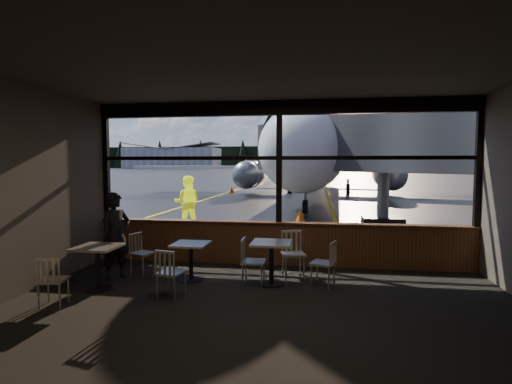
% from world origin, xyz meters
% --- Properties ---
extents(ground_plane, '(520.00, 520.00, 0.00)m').
position_xyz_m(ground_plane, '(0.00, 120.00, 0.00)').
color(ground_plane, black).
rests_on(ground_plane, ground).
extents(carpet_floor, '(8.00, 6.00, 0.01)m').
position_xyz_m(carpet_floor, '(0.00, -3.00, 0.01)').
color(carpet_floor, black).
rests_on(carpet_floor, ground).
extents(ceiling, '(8.00, 6.00, 0.04)m').
position_xyz_m(ceiling, '(0.00, -3.00, 3.50)').
color(ceiling, '#38332D').
rests_on(ceiling, ground).
extents(wall_left, '(0.04, 6.00, 3.50)m').
position_xyz_m(wall_left, '(-4.00, -3.00, 1.75)').
color(wall_left, '#4C453D').
rests_on(wall_left, ground).
extents(wall_back, '(8.00, 0.04, 3.50)m').
position_xyz_m(wall_back, '(0.00, -6.00, 1.75)').
color(wall_back, '#4C453D').
rests_on(wall_back, ground).
extents(window_sill, '(8.00, 0.28, 0.90)m').
position_xyz_m(window_sill, '(0.00, 0.00, 0.45)').
color(window_sill, '#4C2A17').
rests_on(window_sill, ground).
extents(window_header, '(8.00, 0.18, 0.30)m').
position_xyz_m(window_header, '(0.00, 0.00, 3.35)').
color(window_header, black).
rests_on(window_header, ground).
extents(mullion_left, '(0.12, 0.12, 2.60)m').
position_xyz_m(mullion_left, '(-3.95, 0.00, 2.20)').
color(mullion_left, black).
rests_on(mullion_left, ground).
extents(mullion_centre, '(0.12, 0.12, 2.60)m').
position_xyz_m(mullion_centre, '(0.00, 0.00, 2.20)').
color(mullion_centre, black).
rests_on(mullion_centre, ground).
extents(mullion_right, '(0.12, 0.12, 2.60)m').
position_xyz_m(mullion_right, '(3.95, 0.00, 2.20)').
color(mullion_right, black).
rests_on(mullion_right, ground).
extents(window_transom, '(8.00, 0.10, 0.08)m').
position_xyz_m(window_transom, '(0.00, 0.00, 2.30)').
color(window_transom, black).
rests_on(window_transom, ground).
extents(airliner, '(29.31, 34.56, 10.15)m').
position_xyz_m(airliner, '(0.84, 20.41, 5.07)').
color(airliner, white).
rests_on(airliner, ground_plane).
extents(jet_bridge, '(8.39, 10.25, 4.47)m').
position_xyz_m(jet_bridge, '(3.60, 5.50, 2.24)').
color(jet_bridge, '#28282A').
rests_on(jet_bridge, ground_plane).
extents(cafe_table_near, '(0.71, 0.71, 0.78)m').
position_xyz_m(cafe_table_near, '(0.01, -1.44, 0.39)').
color(cafe_table_near, gray).
rests_on(cafe_table_near, carpet_floor).
extents(cafe_table_mid, '(0.64, 0.64, 0.71)m').
position_xyz_m(cafe_table_mid, '(-1.50, -1.43, 0.35)').
color(cafe_table_mid, gray).
rests_on(cafe_table_mid, carpet_floor).
extents(cafe_table_left, '(0.70, 0.70, 0.77)m').
position_xyz_m(cafe_table_left, '(-2.91, -2.20, 0.38)').
color(cafe_table_left, '#A7A09A').
rests_on(cafe_table_left, carpet_floor).
extents(chair_near_e, '(0.57, 0.57, 0.83)m').
position_xyz_m(chair_near_e, '(0.92, -1.43, 0.41)').
color(chair_near_e, beige).
rests_on(chair_near_e, carpet_floor).
extents(chair_near_w, '(0.47, 0.47, 0.86)m').
position_xyz_m(chair_near_w, '(-0.30, -1.58, 0.43)').
color(chair_near_w, '#AAA599').
rests_on(chair_near_w, carpet_floor).
extents(chair_near_n, '(0.59, 0.59, 0.89)m').
position_xyz_m(chair_near_n, '(0.36, -0.95, 0.45)').
color(chair_near_n, beige).
rests_on(chair_near_n, carpet_floor).
extents(chair_mid_s, '(0.54, 0.54, 0.83)m').
position_xyz_m(chair_mid_s, '(-1.51, -2.42, 0.41)').
color(chair_mid_s, '#ABA79A').
rests_on(chair_mid_s, carpet_floor).
extents(chair_mid_w, '(0.56, 0.56, 0.81)m').
position_xyz_m(chair_mid_w, '(-2.59, -1.14, 0.41)').
color(chair_mid_w, '#B9B3A7').
rests_on(chair_mid_w, carpet_floor).
extents(chair_left_s, '(0.51, 0.51, 0.80)m').
position_xyz_m(chair_left_s, '(-3.16, -3.04, 0.40)').
color(chair_left_s, '#ABA79A').
rests_on(chair_left_s, carpet_floor).
extents(passenger, '(0.64, 0.72, 1.65)m').
position_xyz_m(passenger, '(-2.92, -1.55, 0.82)').
color(passenger, black).
rests_on(passenger, carpet_floor).
extents(ground_crew, '(0.99, 0.83, 1.79)m').
position_xyz_m(ground_crew, '(-3.45, 4.15, 0.89)').
color(ground_crew, '#BFF219').
rests_on(ground_crew, ground_plane).
extents(cone_nose, '(0.39, 0.39, 0.54)m').
position_xyz_m(cone_nose, '(0.20, 6.28, 0.27)').
color(cone_nose, orange).
rests_on(cone_nose, ground_plane).
extents(cone_wing, '(0.36, 0.36, 0.49)m').
position_xyz_m(cone_wing, '(-5.57, 20.88, 0.25)').
color(cone_wing, orange).
rests_on(cone_wing, ground_plane).
extents(hangar_left, '(45.00, 18.00, 11.00)m').
position_xyz_m(hangar_left, '(-70.00, 180.00, 5.50)').
color(hangar_left, silver).
rests_on(hangar_left, ground_plane).
extents(hangar_mid, '(38.00, 15.00, 10.00)m').
position_xyz_m(hangar_mid, '(0.00, 185.00, 5.00)').
color(hangar_mid, silver).
rests_on(hangar_mid, ground_plane).
extents(hangar_right, '(50.00, 20.00, 12.00)m').
position_xyz_m(hangar_right, '(60.00, 178.00, 6.00)').
color(hangar_right, silver).
rests_on(hangar_right, ground_plane).
extents(fuel_tank_a, '(8.00, 8.00, 6.00)m').
position_xyz_m(fuel_tank_a, '(-30.00, 182.00, 3.00)').
color(fuel_tank_a, silver).
rests_on(fuel_tank_a, ground_plane).
extents(fuel_tank_b, '(8.00, 8.00, 6.00)m').
position_xyz_m(fuel_tank_b, '(-20.00, 182.00, 3.00)').
color(fuel_tank_b, silver).
rests_on(fuel_tank_b, ground_plane).
extents(fuel_tank_c, '(8.00, 8.00, 6.00)m').
position_xyz_m(fuel_tank_c, '(-10.00, 182.00, 3.00)').
color(fuel_tank_c, silver).
rests_on(fuel_tank_c, ground_plane).
extents(treeline, '(360.00, 3.00, 12.00)m').
position_xyz_m(treeline, '(0.00, 210.00, 6.00)').
color(treeline, black).
rests_on(treeline, ground_plane).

